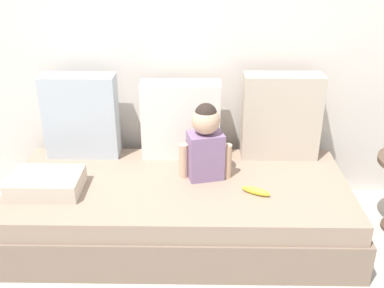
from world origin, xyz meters
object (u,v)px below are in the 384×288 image
object	(u,v)px
throw_pillow_left	(81,116)
banana	(256,191)
toddler	(206,141)
throw_pillow_right	(281,117)
folded_blanket	(46,183)
throw_pillow_center	(181,120)
couch	(179,208)

from	to	relation	value
throw_pillow_left	banana	bearing A→B (deg)	-24.43
throw_pillow_left	toddler	bearing A→B (deg)	-20.27
throw_pillow_left	throw_pillow_right	size ratio (longest dim) A/B	0.98
throw_pillow_left	throw_pillow_right	distance (m)	1.28
throw_pillow_right	folded_blanket	distance (m)	1.48
folded_blanket	throw_pillow_center	bearing A→B (deg)	32.46
couch	folded_blanket	bearing A→B (deg)	-171.25
throw_pillow_left	folded_blanket	bearing A→B (deg)	-103.11
throw_pillow_center	throw_pillow_left	bearing A→B (deg)	180.00
toddler	folded_blanket	bearing A→B (deg)	-168.54
couch	throw_pillow_right	distance (m)	0.87
throw_pillow_center	toddler	bearing A→B (deg)	-62.04
toddler	banana	xyz separation A→B (m)	(0.28, -0.20, -0.22)
throw_pillow_left	throw_pillow_center	size ratio (longest dim) A/B	1.09
couch	toddler	distance (m)	0.45
couch	banana	distance (m)	0.50
throw_pillow_center	folded_blanket	size ratio (longest dim) A/B	1.25
throw_pillow_center	throw_pillow_right	bearing A→B (deg)	0.00
toddler	banana	world-z (taller)	toddler
throw_pillow_left	throw_pillow_center	bearing A→B (deg)	0.00
banana	folded_blanket	distance (m)	1.19
throw_pillow_left	throw_pillow_right	xyz separation A→B (m)	(1.28, 0.00, 0.00)
throw_pillow_left	couch	bearing A→B (deg)	-29.51
banana	couch	bearing A→B (deg)	163.71
couch	throw_pillow_right	world-z (taller)	throw_pillow_right
toddler	couch	bearing A→B (deg)	-156.36
throw_pillow_right	toddler	bearing A→B (deg)	-148.73
toddler	throw_pillow_left	bearing A→B (deg)	159.73
throw_pillow_left	folded_blanket	xyz separation A→B (m)	(-0.11, -0.48, -0.22)
couch	throw_pillow_left	xyz separation A→B (m)	(-0.64, 0.36, 0.46)
throw_pillow_right	toddler	distance (m)	0.57
throw_pillow_center	toddler	size ratio (longest dim) A/B	1.06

